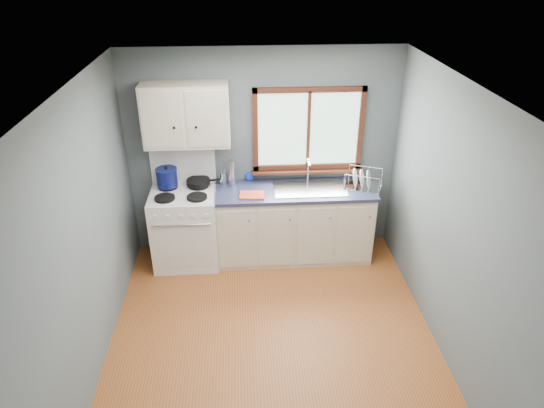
{
  "coord_description": "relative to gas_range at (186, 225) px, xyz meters",
  "views": [
    {
      "loc": [
        -0.25,
        -3.57,
        3.46
      ],
      "look_at": [
        0.05,
        0.9,
        1.05
      ],
      "focal_mm": 32.0,
      "sensor_mm": 36.0,
      "label": 1
    }
  ],
  "objects": [
    {
      "name": "ceiling",
      "position": [
        0.95,
        -1.47,
        2.02
      ],
      "size": [
        3.2,
        3.6,
        0.02
      ],
      "primitive_type": "cube",
      "color": "white",
      "rests_on": "wall_back"
    },
    {
      "name": "thermos",
      "position": [
        0.58,
        0.16,
        0.59
      ],
      "size": [
        0.08,
        0.08,
        0.33
      ],
      "primitive_type": "cylinder",
      "rotation": [
        0.0,
        0.0,
        0.04
      ],
      "color": "silver",
      "rests_on": "countertop"
    },
    {
      "name": "gas_range",
      "position": [
        0.0,
        0.0,
        0.0
      ],
      "size": [
        0.76,
        0.69,
        1.36
      ],
      "color": "white",
      "rests_on": "floor"
    },
    {
      "name": "sink",
      "position": [
        1.49,
        0.02,
        0.37
      ],
      "size": [
        0.84,
        0.46,
        0.44
      ],
      "color": "silver",
      "rests_on": "countertop"
    },
    {
      "name": "wall_left",
      "position": [
        -0.66,
        -1.47,
        0.76
      ],
      "size": [
        0.02,
        3.6,
        2.5
      ],
      "primitive_type": "cube",
      "color": "slate",
      "rests_on": "ground"
    },
    {
      "name": "floor",
      "position": [
        0.95,
        -1.47,
        -0.5
      ],
      "size": [
        3.2,
        3.6,
        0.02
      ],
      "primitive_type": "cube",
      "color": "#A15626",
      "rests_on": "ground"
    },
    {
      "name": "skillet",
      "position": [
        0.18,
        0.15,
        0.49
      ],
      "size": [
        0.44,
        0.33,
        0.06
      ],
      "rotation": [
        0.0,
        0.0,
        0.2
      ],
      "color": "black",
      "rests_on": "gas_range"
    },
    {
      "name": "window",
      "position": [
        1.48,
        0.3,
        0.98
      ],
      "size": [
        1.36,
        0.1,
        1.03
      ],
      "color": "#9EC6A8",
      "rests_on": "wall_back"
    },
    {
      "name": "upper_cabinets",
      "position": [
        0.1,
        0.15,
        1.31
      ],
      "size": [
        0.95,
        0.35,
        0.7
      ],
      "color": "beige",
      "rests_on": "wall_back"
    },
    {
      "name": "wall_back",
      "position": [
        0.95,
        0.34,
        0.76
      ],
      "size": [
        3.2,
        0.02,
        2.5
      ],
      "primitive_type": "cube",
      "color": "slate",
      "rests_on": "ground"
    },
    {
      "name": "wall_right",
      "position": [
        2.56,
        -1.47,
        0.76
      ],
      "size": [
        0.02,
        3.6,
        2.5
      ],
      "primitive_type": "cube",
      "color": "slate",
      "rests_on": "ground"
    },
    {
      "name": "dish_rack",
      "position": [
        2.11,
        0.03,
        0.48
      ],
      "size": [
        0.5,
        0.45,
        0.22
      ],
      "rotation": [
        0.0,
        0.0,
        -0.38
      ],
      "color": "silver",
      "rests_on": "countertop"
    },
    {
      "name": "stockpot",
      "position": [
        -0.18,
        0.13,
        0.58
      ],
      "size": [
        0.28,
        0.28,
        0.25
      ],
      "rotation": [
        0.0,
        0.0,
        0.11
      ],
      "color": "#0C124C",
      "rests_on": "gas_range"
    },
    {
      "name": "countertop",
      "position": [
        1.31,
        0.02,
        0.41
      ],
      "size": [
        1.89,
        0.64,
        0.04
      ],
      "primitive_type": "cube",
      "color": "#232743",
      "rests_on": "base_cabinets"
    },
    {
      "name": "base_cabinets",
      "position": [
        1.31,
        0.02,
        -0.08
      ],
      "size": [
        1.85,
        0.6,
        0.88
      ],
      "color": "beige",
      "rests_on": "floor"
    },
    {
      "name": "utensil_crock",
      "position": [
        0.48,
        0.23,
        0.5
      ],
      "size": [
        0.14,
        0.14,
        0.36
      ],
      "rotation": [
        0.0,
        0.0,
        0.34
      ],
      "color": "silver",
      "rests_on": "countertop"
    },
    {
      "name": "soap_bottle",
      "position": [
        0.79,
        0.27,
        0.56
      ],
      "size": [
        0.12,
        0.12,
        0.27
      ],
      "primitive_type": "imported",
      "rotation": [
        0.0,
        0.0,
        0.11
      ],
      "color": "#1432D2",
      "rests_on": "countertop"
    },
    {
      "name": "dish_towel",
      "position": [
        0.8,
        -0.12,
        0.44
      ],
      "size": [
        0.29,
        0.22,
        0.02
      ],
      "primitive_type": "cube",
      "rotation": [
        0.0,
        0.0,
        -0.07
      ],
      "color": "#EA492D",
      "rests_on": "countertop"
    }
  ]
}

